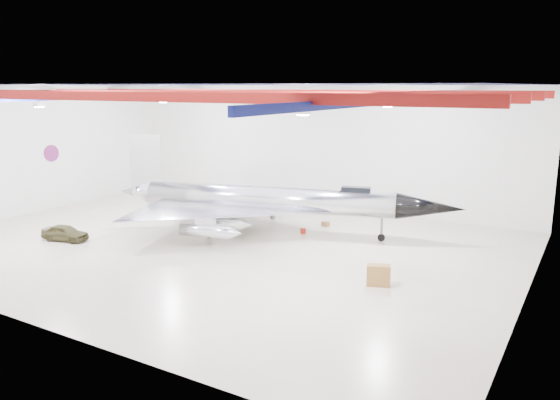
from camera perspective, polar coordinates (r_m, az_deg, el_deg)
The scene contains 16 objects.
floor at distance 38.78m, azimuth -6.59°, elevation -4.62°, with size 40.00×40.00×0.00m, color #C0B198.
wall_back at distance 50.25m, azimuth 3.68°, elevation 5.60°, with size 40.00×40.00×0.00m, color silver.
wall_left at distance 52.15m, azimuth -24.61°, elevation 4.78°, with size 30.00×30.00×0.00m, color silver.
wall_right at distance 30.14m, azimuth 25.07°, elevation 0.32°, with size 30.00×30.00×0.00m, color silver.
ceiling at distance 37.21m, azimuth -6.99°, elevation 11.85°, with size 40.00×40.00×0.00m, color #0A0F38.
ceiling_structure at distance 37.22m, azimuth -6.97°, elevation 10.81°, with size 39.50×29.50×1.08m.
wall_roundel at distance 53.32m, azimuth -22.77°, elevation 4.53°, with size 1.50×1.50×0.10m, color #B21414.
jet_aircraft at distance 40.87m, azimuth -1.41°, elevation -0.26°, with size 26.00×18.67×7.23m.
jeep at distance 42.22m, azimuth -21.55°, elevation -3.20°, with size 1.38×3.43×1.17m, color #3D381E.
desk at distance 31.12m, azimuth 10.24°, elevation -7.75°, with size 1.31×0.65×1.20m, color brown.
engine_drum at distance 41.71m, azimuth -5.29°, elevation -3.13°, with size 0.44×0.44×0.39m, color #59595B.
parts_bin at distance 43.47m, azimuth 4.76°, elevation -2.51°, with size 0.55×0.44×0.38m, color olive.
crate_small at distance 49.15m, azimuth -5.77°, elevation -0.90°, with size 0.43×0.34×0.30m, color #59595B.
tool_chest at distance 41.31m, azimuth 2.43°, elevation -3.24°, with size 0.44×0.44×0.40m, color #A01E10.
oil_barrel at distance 43.96m, azimuth -6.42°, elevation -2.38°, with size 0.56×0.44×0.39m, color olive.
spares_box at distance 45.82m, azimuth -0.78°, elevation -1.71°, with size 0.45×0.45×0.40m, color #59595B.
Camera 1 is at (22.65, -29.52, 10.93)m, focal length 35.00 mm.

